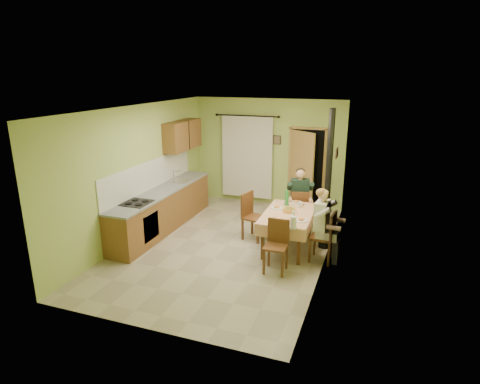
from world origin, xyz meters
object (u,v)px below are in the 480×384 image
at_px(chair_right, 322,246).
at_px(man_far, 300,193).
at_px(chair_near, 276,256).
at_px(stove_flue, 327,199).
at_px(man_right, 324,217).
at_px(dining_table, 288,231).
at_px(chair_left, 254,226).
at_px(chair_far, 299,218).

bearing_deg(chair_right, man_far, 33.08).
distance_m(chair_near, chair_right, 1.01).
relative_size(chair_right, stove_flue, 0.35).
bearing_deg(man_far, man_right, -77.79).
bearing_deg(chair_right, man_right, 90.00).
bearing_deg(dining_table, man_right, -25.87).
distance_m(man_far, man_right, 1.57).
distance_m(chair_right, man_far, 1.68).
distance_m(chair_near, stove_flue, 1.68).
bearing_deg(stove_flue, man_far, 132.59).
bearing_deg(man_right, chair_near, 139.99).
xyz_separation_m(chair_right, man_far, (-0.74, 1.39, 0.59)).
bearing_deg(man_far, stove_flue, -62.68).
bearing_deg(man_far, chair_right, -77.36).
relative_size(chair_left, stove_flue, 0.36).
distance_m(dining_table, chair_right, 0.82).
relative_size(chair_right, chair_left, 0.97).
distance_m(chair_left, man_right, 1.73).
height_order(dining_table, man_far, man_far).
height_order(chair_right, man_right, man_right).
distance_m(chair_far, stove_flue, 1.24).
distance_m(dining_table, chair_far, 1.04).
height_order(dining_table, chair_far, chair_far).
bearing_deg(stove_flue, chair_left, -177.51).
bearing_deg(dining_table, chair_far, 88.21).
relative_size(chair_far, man_far, 0.68).
relative_size(chair_right, man_right, 0.70).
relative_size(chair_far, stove_flue, 0.34).
bearing_deg(dining_table, chair_near, -89.89).
xyz_separation_m(chair_left, man_right, (1.52, -0.58, 0.59)).
distance_m(chair_left, man_far, 1.28).
bearing_deg(man_right, dining_table, 70.43).
xyz_separation_m(chair_far, stove_flue, (0.68, -0.73, 0.74)).
bearing_deg(stove_flue, chair_near, -116.42).
bearing_deg(chair_right, chair_far, 33.19).
bearing_deg(chair_left, stove_flue, 106.82).
bearing_deg(chair_far, chair_near, -104.98).
height_order(chair_right, stove_flue, stove_flue).
xyz_separation_m(chair_near, chair_right, (0.72, 0.70, 0.00)).
relative_size(man_right, stove_flue, 0.50).
bearing_deg(dining_table, chair_left, 161.70).
xyz_separation_m(chair_right, man_right, (-0.01, 0.00, 0.59)).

